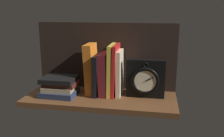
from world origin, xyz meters
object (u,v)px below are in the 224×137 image
at_px(framed_clock, 145,79).
at_px(book_yellow_seinlanguage, 111,70).
at_px(book_orange_pandolfini, 91,69).
at_px(book_red_requiem, 115,70).
at_px(book_stack_side, 60,86).
at_px(book_black_skeptic, 98,74).
at_px(book_maroon_dawkins, 105,73).
at_px(book_cream_twain, 120,73).

bearing_deg(framed_clock, book_yellow_seinlanguage, 176.30).
distance_m(book_orange_pandolfini, book_yellow_seinlanguage, 0.10).
bearing_deg(book_red_requiem, book_stack_side, -165.81).
bearing_deg(book_stack_side, book_black_skeptic, 20.72).
bearing_deg(framed_clock, book_red_requiem, 175.81).
height_order(book_orange_pandolfini, book_black_skeptic, book_orange_pandolfini).
bearing_deg(book_yellow_seinlanguage, book_orange_pandolfini, 180.00).
xyz_separation_m(book_black_skeptic, book_stack_side, (-0.18, -0.07, -0.05)).
relative_size(book_black_skeptic, framed_clock, 1.09).
distance_m(book_maroon_dawkins, book_red_requiem, 0.06).
distance_m(book_black_skeptic, framed_clock, 0.23).
height_order(book_orange_pandolfini, book_stack_side, book_orange_pandolfini).
height_order(book_black_skeptic, book_yellow_seinlanguage, book_yellow_seinlanguage).
bearing_deg(book_orange_pandolfini, book_black_skeptic, 0.00).
xyz_separation_m(framed_clock, book_stack_side, (-0.41, -0.06, -0.04)).
bearing_deg(framed_clock, book_black_skeptic, 177.36).
height_order(book_yellow_seinlanguage, book_red_requiem, same).
distance_m(book_cream_twain, book_stack_side, 0.30).
distance_m(book_yellow_seinlanguage, book_red_requiem, 0.02).
bearing_deg(framed_clock, book_cream_twain, 175.10).
height_order(book_black_skeptic, framed_clock, book_black_skeptic).
relative_size(book_orange_pandolfini, book_cream_twain, 1.12).
bearing_deg(framed_clock, book_stack_side, -172.27).
relative_size(book_orange_pandolfini, framed_clock, 1.36).
distance_m(book_red_requiem, book_stack_side, 0.28).
relative_size(book_orange_pandolfini, book_black_skeptic, 1.24).
bearing_deg(book_red_requiem, book_black_skeptic, 180.00).
xyz_separation_m(book_maroon_dawkins, book_cream_twain, (0.07, 0.00, 0.01)).
xyz_separation_m(book_red_requiem, book_stack_side, (-0.26, -0.07, -0.08)).
xyz_separation_m(book_orange_pandolfini, book_maroon_dawkins, (0.07, 0.00, -0.02)).
height_order(book_red_requiem, framed_clock, book_red_requiem).
relative_size(book_maroon_dawkins, framed_clock, 1.13).
bearing_deg(book_orange_pandolfini, book_stack_side, -154.82).
height_order(book_orange_pandolfini, book_yellow_seinlanguage, same).
relative_size(book_maroon_dawkins, book_yellow_seinlanguage, 0.83).
bearing_deg(book_black_skeptic, book_cream_twain, 0.00).
distance_m(book_yellow_seinlanguage, book_stack_side, 0.26).
xyz_separation_m(book_yellow_seinlanguage, book_stack_side, (-0.24, -0.07, -0.08)).
xyz_separation_m(book_black_skeptic, book_yellow_seinlanguage, (0.07, 0.00, 0.02)).
bearing_deg(book_stack_side, book_maroon_dawkins, 17.52).
height_order(book_orange_pandolfini, book_maroon_dawkins, book_orange_pandolfini).
relative_size(book_black_skeptic, book_maroon_dawkins, 0.97).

